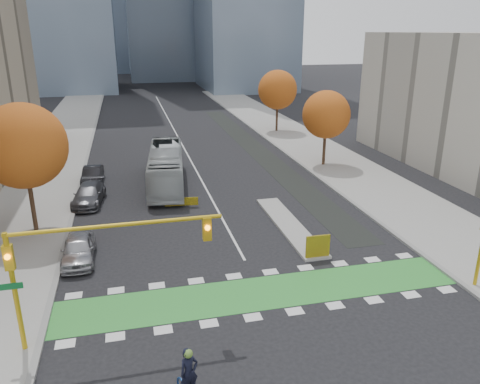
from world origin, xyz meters
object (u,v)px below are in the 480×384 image
traffic_signal_west (81,254)px  parked_car_c (89,194)px  hazard_board (318,246)px  tree_east_far (278,90)px  parked_car_a (78,249)px  tree_east_near (326,115)px  bus (166,167)px  parked_car_b (92,175)px  tree_west (23,146)px

traffic_signal_west → parked_car_c: 17.45m
hazard_board → parked_car_c: size_ratio=0.29×
tree_east_far → parked_car_a: 37.83m
traffic_signal_west → tree_east_near: bearing=48.5°
hazard_board → parked_car_a: bearing=167.0°
tree_east_near → bus: tree_east_near is taller
hazard_board → parked_car_b: size_ratio=0.34×
parked_car_c → traffic_signal_west: bearing=-79.7°
traffic_signal_west → parked_car_b: (-1.07, 22.10, -3.35)m
hazard_board → parked_car_a: (-13.00, 3.00, -0.07)m
parked_car_a → parked_car_b: (0.00, 14.38, -0.04)m
tree_east_near → tree_east_far: (0.50, 16.00, 0.38)m
hazard_board → tree_east_far: (8.50, 33.80, 4.44)m
parked_car_c → tree_west: bearing=-116.5°
parked_car_a → parked_car_c: parked_car_a is taller
traffic_signal_west → bus: 20.78m
tree_east_far → parked_car_c: (-21.50, -21.42, -4.53)m
hazard_board → parked_car_b: hazard_board is taller
parked_car_c → parked_car_b: bearing=96.7°
parked_car_a → parked_car_c: (0.00, 9.38, -0.02)m
tree_west → tree_east_far: size_ratio=1.08×
tree_west → tree_east_near: (24.00, 10.00, -0.75)m
bus → parked_car_c: (-6.00, -2.94, -0.87)m
tree_west → parked_car_b: 11.19m
tree_west → hazard_board: bearing=-26.0°
hazard_board → parked_car_a: size_ratio=0.33×
bus → parked_car_a: (-6.00, -12.32, -0.84)m
bus → parked_car_b: bus is taller
tree_west → tree_east_far: 35.73m
parked_car_a → parked_car_c: bearing=90.2°
traffic_signal_west → parked_car_a: size_ratio=1.99×
hazard_board → tree_west: bearing=154.0°
parked_car_b → traffic_signal_west: bearing=-83.1°
hazard_board → tree_west: 18.44m
parked_car_b → tree_west: bearing=-103.3°
tree_west → parked_car_c: 7.36m
tree_west → parked_car_a: tree_west is taller
tree_west → parked_car_a: bearing=-58.0°
hazard_board → parked_car_c: 17.95m
hazard_board → tree_west: (-16.00, 7.80, 4.82)m
parked_car_a → tree_west: bearing=122.2°
tree_east_near → tree_east_far: size_ratio=0.92×
tree_east_far → parked_car_a: bearing=-124.9°
tree_east_near → parked_car_b: (-21.00, -0.42, -4.18)m
hazard_board → parked_car_a: parked_car_a is taller
parked_car_b → tree_east_far: bearing=41.5°
traffic_signal_west → parked_car_c: traffic_signal_west is taller
tree_west → tree_east_far: tree_west is taller
tree_east_near → hazard_board: bearing=-114.2°
tree_east_far → parked_car_b: size_ratio=1.83×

